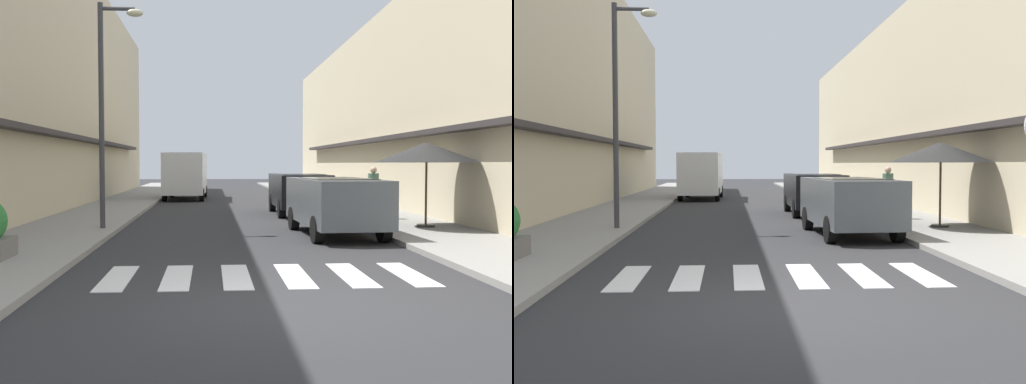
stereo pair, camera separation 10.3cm
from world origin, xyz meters
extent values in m
plane|color=#2B2B2D|center=(0.00, 17.08, 0.00)|extent=(93.92, 93.92, 0.00)
cube|color=gray|center=(-4.75, 17.08, 0.06)|extent=(2.83, 59.77, 0.12)
cube|color=gray|center=(4.75, 17.08, 0.06)|extent=(2.83, 59.77, 0.12)
cube|color=beige|center=(-8.66, 18.21, 5.18)|extent=(5.00, 40.42, 10.36)
cube|color=#332D2D|center=(-5.91, 18.21, 2.80)|extent=(0.50, 28.30, 0.16)
cube|color=beige|center=(8.66, 18.21, 4.07)|extent=(5.00, 40.42, 8.15)
cube|color=#332D2D|center=(5.91, 18.21, 2.80)|extent=(0.50, 28.30, 0.16)
cube|color=silver|center=(-2.38, 2.12, 0.01)|extent=(0.45, 2.20, 0.01)
cube|color=silver|center=(-1.43, 2.12, 0.01)|extent=(0.45, 2.20, 0.01)
cube|color=silver|center=(-0.48, 2.12, 0.01)|extent=(0.45, 2.20, 0.01)
cube|color=silver|center=(0.47, 2.12, 0.01)|extent=(0.45, 2.20, 0.01)
cube|color=silver|center=(1.42, 2.12, 0.01)|extent=(0.45, 2.20, 0.01)
cube|color=silver|center=(2.38, 2.12, 0.01)|extent=(0.45, 2.20, 0.01)
cube|color=#4C5156|center=(2.28, 7.59, 0.89)|extent=(1.96, 4.49, 1.13)
cube|color=black|center=(2.28, 7.37, 1.19)|extent=(1.59, 2.54, 0.56)
cylinder|color=black|center=(1.42, 9.01, 0.32)|extent=(0.25, 0.65, 0.64)
cylinder|color=black|center=(3.01, 9.08, 0.32)|extent=(0.25, 0.65, 0.64)
cylinder|color=black|center=(1.56, 6.10, 0.32)|extent=(0.25, 0.65, 0.64)
cylinder|color=black|center=(3.15, 6.18, 0.32)|extent=(0.25, 0.65, 0.64)
cube|color=black|center=(2.28, 14.03, 0.89)|extent=(1.76, 4.42, 1.13)
cube|color=black|center=(2.28, 13.81, 1.19)|extent=(1.48, 2.47, 0.56)
cylinder|color=black|center=(1.48, 15.48, 0.32)|extent=(0.22, 0.64, 0.64)
cylinder|color=black|center=(3.07, 15.49, 0.32)|extent=(0.22, 0.64, 0.64)
cylinder|color=black|center=(1.49, 12.57, 0.32)|extent=(0.22, 0.64, 0.64)
cylinder|color=black|center=(3.08, 12.57, 0.32)|extent=(0.22, 0.64, 0.64)
cube|color=silver|center=(-2.13, 23.75, 1.34)|extent=(2.13, 5.46, 2.03)
cube|color=black|center=(-2.13, 23.48, 2.09)|extent=(1.74, 3.08, 0.56)
cylinder|color=black|center=(-2.97, 25.56, 0.32)|extent=(0.24, 0.65, 0.64)
cylinder|color=black|center=(-1.18, 25.50, 0.32)|extent=(0.24, 0.65, 0.64)
cylinder|color=black|center=(-3.09, 22.00, 0.32)|extent=(0.24, 0.65, 0.64)
cylinder|color=black|center=(-1.30, 21.94, 0.32)|extent=(0.24, 0.65, 0.64)
cylinder|color=#38383D|center=(-3.75, 8.73, 3.09)|extent=(0.14, 0.14, 5.93)
cylinder|color=#38383D|center=(-3.30, 8.73, 5.90)|extent=(0.90, 0.10, 0.10)
ellipsoid|color=beige|center=(-2.85, 8.73, 5.80)|extent=(0.44, 0.28, 0.20)
cylinder|color=#262626|center=(4.95, 8.40, 0.15)|extent=(0.48, 0.48, 0.06)
cylinder|color=#4C3823|center=(4.95, 8.40, 1.13)|extent=(0.06, 0.06, 2.02)
cone|color=black|center=(4.95, 8.40, 2.14)|extent=(2.78, 2.78, 0.55)
cylinder|color=#282B33|center=(4.19, 10.97, 0.51)|extent=(0.26, 0.26, 0.79)
cylinder|color=#4C7259|center=(4.19, 10.97, 1.22)|extent=(0.34, 0.34, 0.62)
sphere|color=tan|center=(4.19, 10.97, 1.64)|extent=(0.21, 0.21, 0.21)
camera|label=1|loc=(-0.89, -7.70, 1.84)|focal=42.79mm
camera|label=2|loc=(-0.79, -7.70, 1.84)|focal=42.79mm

